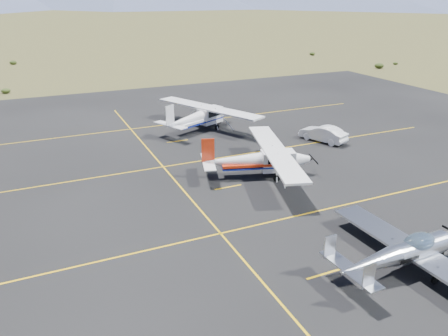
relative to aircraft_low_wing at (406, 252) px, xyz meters
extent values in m
plane|color=#383D1C|center=(-0.63, 4.86, -1.07)|extent=(1600.00, 1600.00, 0.00)
cube|color=black|center=(-0.63, 11.86, -1.07)|extent=(72.00, 72.00, 0.02)
cube|color=silver|center=(0.76, 0.03, -0.22)|extent=(1.99, 10.26, 0.14)
ellipsoid|color=#99BFD8|center=(0.76, 0.03, 0.33)|extent=(1.90, 1.13, 0.93)
cube|color=silver|center=(-3.43, -0.12, 0.10)|extent=(0.91, 3.43, 0.07)
cube|color=silver|center=(-3.56, -1.37, 0.61)|extent=(0.63, 0.09, 1.13)
cube|color=silver|center=(-3.65, 1.13, 0.61)|extent=(0.63, 0.09, 1.13)
cylinder|color=black|center=(2.58, 0.09, -0.87)|extent=(0.39, 0.12, 0.39)
cylinder|color=black|center=(0.58, -1.34, -0.83)|extent=(0.46, 0.14, 0.45)
cylinder|color=black|center=(0.49, 1.38, -0.83)|extent=(0.46, 0.14, 0.45)
cube|color=white|center=(0.56, 12.84, 0.08)|extent=(2.64, 1.88, 1.46)
cube|color=white|center=(0.35, 12.91, 0.84)|extent=(5.04, 11.88, 0.15)
cube|color=black|center=(0.56, 12.84, 0.38)|extent=(2.03, 1.73, 0.60)
cube|color=red|center=(-0.79, 13.25, -0.03)|extent=(5.55, 2.77, 0.19)
cube|color=red|center=(-4.31, 14.31, 1.11)|extent=(0.90, 0.34, 1.73)
cube|color=white|center=(-4.31, 14.31, 0.24)|extent=(1.78, 3.55, 0.06)
cylinder|color=black|center=(1.91, 12.44, -0.86)|extent=(0.40, 0.22, 0.39)
cylinder|color=black|center=(-0.08, 11.85, -0.82)|extent=(0.50, 0.27, 0.48)
cylinder|color=black|center=(0.58, 14.03, -0.82)|extent=(0.50, 0.27, 0.48)
cube|color=white|center=(0.83, 26.38, 0.13)|extent=(2.81, 2.23, 1.53)
cube|color=white|center=(0.62, 26.28, 0.92)|extent=(6.85, 12.03, 0.16)
cube|color=black|center=(0.83, 26.38, 0.45)|extent=(2.21, 1.99, 0.62)
cube|color=white|center=(-0.51, 25.76, 0.02)|extent=(5.69, 3.59, 0.20)
cube|color=white|center=(-4.00, 24.13, 1.21)|extent=(0.91, 0.48, 1.81)
cube|color=white|center=(-4.00, 24.13, 0.30)|extent=(2.30, 3.64, 0.07)
cylinder|color=black|center=(2.16, 27.00, -0.85)|extent=(0.42, 0.27, 0.41)
cylinder|color=black|center=(1.02, 25.16, -0.81)|extent=(0.51, 0.34, 0.50)
cylinder|color=black|center=(0.02, 27.31, -0.81)|extent=(0.51, 0.34, 0.50)
imported|color=white|center=(8.35, 17.98, -0.34)|extent=(3.04, 4.59, 1.43)
camera|label=1|loc=(-15.16, -12.60, 11.46)|focal=35.00mm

